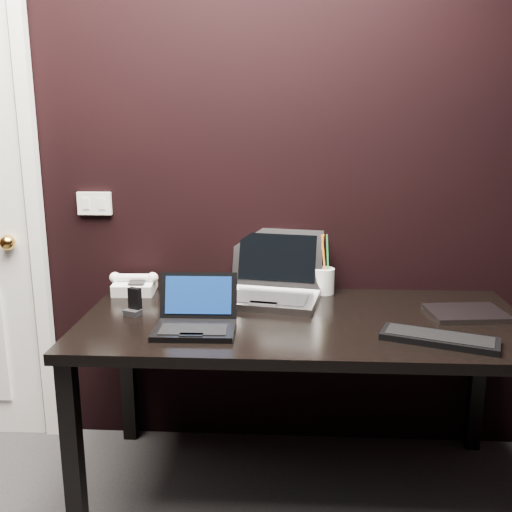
# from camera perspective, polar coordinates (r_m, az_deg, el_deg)

# --- Properties ---
(wall_back) EXTENTS (4.00, 0.00, 4.00)m
(wall_back) POSITION_cam_1_polar(r_m,az_deg,el_deg) (2.49, -2.23, 9.31)
(wall_back) COLOR black
(wall_back) RESTS_ON ground
(wall_switch) EXTENTS (0.15, 0.02, 0.10)m
(wall_switch) POSITION_cam_1_polar(r_m,az_deg,el_deg) (2.63, -15.85, 5.08)
(wall_switch) COLOR silver
(wall_switch) RESTS_ON wall_back
(desk) EXTENTS (1.70, 0.80, 0.74)m
(desk) POSITION_cam_1_polar(r_m,az_deg,el_deg) (2.23, 4.73, -8.07)
(desk) COLOR black
(desk) RESTS_ON ground
(netbook) EXTENTS (0.29, 0.26, 0.18)m
(netbook) POSITION_cam_1_polar(r_m,az_deg,el_deg) (2.08, -6.06, -6.33)
(netbook) COLOR black
(netbook) RESTS_ON desk
(silver_laptop) EXTENTS (0.45, 0.42, 0.27)m
(silver_laptop) POSITION_cam_1_polar(r_m,az_deg,el_deg) (2.41, 1.52, -3.13)
(silver_laptop) COLOR #A1A2A6
(silver_laptop) RESTS_ON desk
(ext_keyboard) EXTENTS (0.41, 0.26, 0.02)m
(ext_keyboard) POSITION_cam_1_polar(r_m,az_deg,el_deg) (2.06, 17.85, -7.85)
(ext_keyboard) COLOR black
(ext_keyboard) RESTS_ON desk
(closed_laptop) EXTENTS (0.31, 0.24, 0.02)m
(closed_laptop) POSITION_cam_1_polar(r_m,az_deg,el_deg) (2.36, 20.27, -5.37)
(closed_laptop) COLOR gray
(closed_laptop) RESTS_ON desk
(desk_phone) EXTENTS (0.21, 0.17, 0.10)m
(desk_phone) POSITION_cam_1_polar(r_m,az_deg,el_deg) (2.55, -12.05, -2.82)
(desk_phone) COLOR white
(desk_phone) RESTS_ON desk
(mobile_phone) EXTENTS (0.07, 0.07, 0.11)m
(mobile_phone) POSITION_cam_1_polar(r_m,az_deg,el_deg) (2.27, -12.08, -4.78)
(mobile_phone) COLOR black
(mobile_phone) RESTS_ON desk
(pen_cup) EXTENTS (0.09, 0.09, 0.26)m
(pen_cup) POSITION_cam_1_polar(r_m,az_deg,el_deg) (2.50, 6.82, -2.37)
(pen_cup) COLOR silver
(pen_cup) RESTS_ON desk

